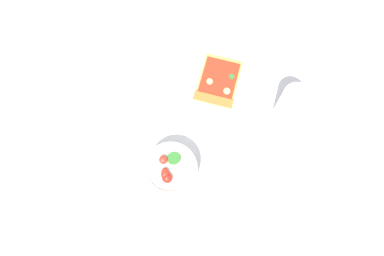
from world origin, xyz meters
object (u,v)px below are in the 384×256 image
at_px(pizza_slice_main, 218,84).
at_px(soda_glass, 291,107).
at_px(plate, 205,79).
at_px(paper_napkin, 101,164).
at_px(salad_bowl, 171,170).

height_order(pizza_slice_main, soda_glass, soda_glass).
xyz_separation_m(plate, paper_napkin, (-0.16, 0.31, -0.01)).
bearing_deg(soda_glass, pizza_slice_main, 52.04).
height_order(plate, soda_glass, soda_glass).
distance_m(plate, pizza_slice_main, 0.04).
relative_size(salad_bowl, paper_napkin, 0.83).
bearing_deg(salad_bowl, paper_napkin, 68.96).
xyz_separation_m(pizza_slice_main, salad_bowl, (-0.19, 0.17, 0.01)).
xyz_separation_m(salad_bowl, soda_glass, (0.07, -0.32, 0.03)).
height_order(plate, pizza_slice_main, pizza_slice_main).
xyz_separation_m(plate, soda_glass, (-0.14, -0.17, 0.05)).
xyz_separation_m(pizza_slice_main, soda_glass, (-0.12, -0.15, 0.04)).
bearing_deg(soda_glass, paper_napkin, 91.40).
bearing_deg(soda_glass, plate, 50.41).
bearing_deg(salad_bowl, pizza_slice_main, -41.16).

